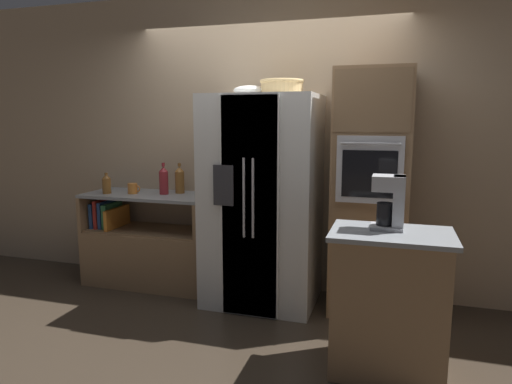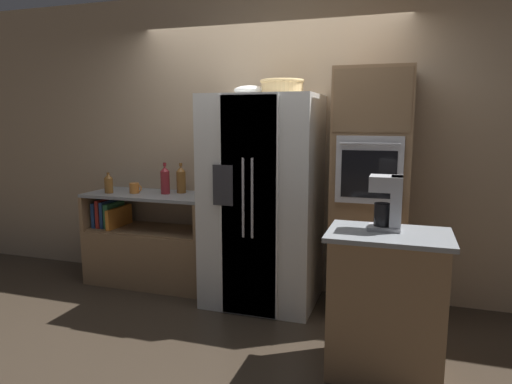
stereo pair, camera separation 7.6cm
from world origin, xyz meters
name	(u,v)px [view 2 (the right image)]	position (x,y,z in m)	size (l,w,h in m)	color
ground_plane	(254,301)	(0.00, 0.00, 0.00)	(20.00, 20.00, 0.00)	#382D23
wall_back	(269,143)	(0.00, 0.45, 1.40)	(12.00, 0.06, 2.80)	tan
counter_left	(151,250)	(-1.14, 0.14, 0.33)	(1.25, 0.56, 0.91)	#93704C
refrigerator	(262,201)	(0.06, 0.04, 0.92)	(0.96, 0.80, 1.83)	silver
wall_oven	(371,193)	(0.98, 0.12, 1.02)	(0.61, 0.66, 2.03)	#93704C
island_counter	(386,303)	(1.16, -0.85, 0.47)	(0.75, 0.53, 0.93)	#93704C
wicker_basket	(282,87)	(0.21, 0.13, 1.90)	(0.38, 0.38, 0.13)	tan
fruit_bowl	(250,90)	(-0.07, 0.10, 1.87)	(0.28, 0.28, 0.08)	white
bottle_tall	(181,179)	(-0.85, 0.26, 1.04)	(0.09, 0.09, 0.30)	brown
bottle_short	(109,183)	(-1.52, 0.04, 1.00)	(0.08, 0.08, 0.20)	brown
bottle_wide	(165,180)	(-0.97, 0.16, 1.04)	(0.09, 0.09, 0.31)	maroon
mug	(135,188)	(-1.27, 0.11, 0.96)	(0.13, 0.09, 0.10)	orange
coffee_maker	(389,200)	(1.15, -0.78, 1.12)	(0.20, 0.18, 0.34)	#B2B2B7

